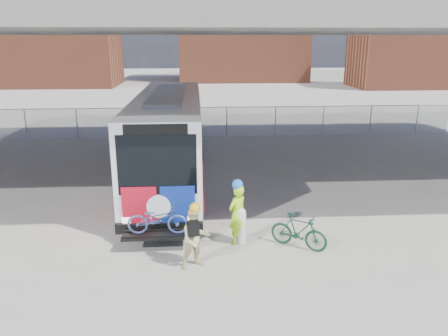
{
  "coord_description": "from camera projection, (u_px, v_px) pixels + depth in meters",
  "views": [
    {
      "loc": [
        -0.87,
        -14.32,
        5.72
      ],
      "look_at": [
        0.03,
        -0.32,
        1.6
      ],
      "focal_mm": 35.0,
      "sensor_mm": 36.0,
      "label": 1
    }
  ],
  "objects": [
    {
      "name": "bike_parked",
      "position": [
        299.0,
        231.0,
        12.38
      ],
      "size": [
        1.67,
        1.34,
        1.01
      ],
      "primitive_type": "imported",
      "rotation": [
        0.0,
        0.0,
        0.98
      ],
      "color": "#144029",
      "rests_on": "ground"
    },
    {
      "name": "cyclist_tan",
      "position": [
        196.0,
        237.0,
        11.21
      ],
      "size": [
        0.96,
        0.86,
        1.8
      ],
      "rotation": [
        0.0,
        0.0,
        0.35
      ],
      "color": "#D5CA88",
      "rests_on": "ground"
    },
    {
      "name": "bollard",
      "position": [
        241.0,
        224.0,
        12.65
      ],
      "size": [
        0.28,
        0.28,
        1.09
      ],
      "color": "white",
      "rests_on": "ground"
    },
    {
      "name": "brick_buildings",
      "position": [
        210.0,
        42.0,
        60.1
      ],
      "size": [
        54.0,
        22.0,
        12.0
      ],
      "color": "brown",
      "rests_on": "ground"
    },
    {
      "name": "chainlink_fence",
      "position": [
        210.0,
        114.0,
        26.46
      ],
      "size": [
        30.0,
        0.06,
        30.0
      ],
      "color": "gray",
      "rests_on": "ground"
    },
    {
      "name": "ground",
      "position": [
        223.0,
        209.0,
        15.37
      ],
      "size": [
        160.0,
        160.0,
        0.0
      ],
      "primitive_type": "plane",
      "color": "#9E9991",
      "rests_on": "ground"
    },
    {
      "name": "overpass",
      "position": [
        216.0,
        19.0,
        17.36
      ],
      "size": [
        40.0,
        16.0,
        7.95
      ],
      "color": "#605E59",
      "rests_on": "ground"
    },
    {
      "name": "bus",
      "position": [
        169.0,
        131.0,
        18.13
      ],
      "size": [
        2.67,
        12.9,
        3.69
      ],
      "color": "silver",
      "rests_on": "ground"
    },
    {
      "name": "cyclist_hivis",
      "position": [
        237.0,
        213.0,
        12.54
      ],
      "size": [
        0.77,
        0.75,
        1.96
      ],
      "rotation": [
        0.0,
        0.0,
        3.88
      ],
      "color": "#A9F319",
      "rests_on": "ground"
    }
  ]
}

